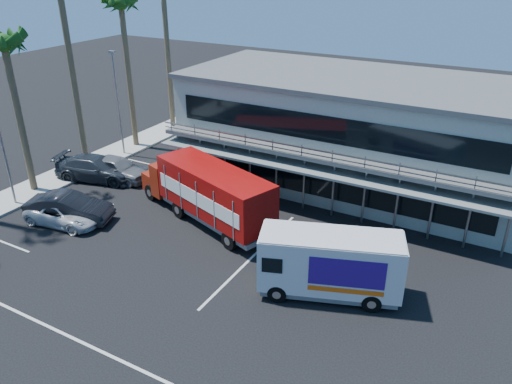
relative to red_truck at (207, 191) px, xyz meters
The scene contains 13 objects.
ground 6.03m from the red_truck, 66.48° to the right, with size 120.00×120.00×0.00m, color black.
building 11.18m from the red_truck, 61.44° to the left, with size 22.40×12.00×7.30m.
curb_strip 12.88m from the red_truck, behind, with size 3.00×32.00×0.16m, color #A5A399.
palm_c 14.74m from the red_truck, 169.94° to the right, with size 2.80×2.80×10.75m.
palm_e 17.01m from the red_truck, 148.00° to the left, with size 2.80×2.80×12.25m.
light_pole_near 12.91m from the red_truck, 160.43° to the right, with size 0.50×0.25×8.09m.
light_pole_far 13.49m from the red_truck, 154.20° to the left, with size 0.50×0.25×8.09m.
red_truck is the anchor object (origin of this frame).
white_van 9.50m from the red_truck, 19.96° to the right, with size 6.82×4.24×3.15m.
parked_car_b 8.34m from the red_truck, 150.79° to the right, with size 1.78×5.11×1.68m, color black.
parked_car_c 8.57m from the red_truck, 148.42° to the right, with size 2.17×4.71×1.31m, color silver.
parked_car_d 10.35m from the red_truck, behind, with size 2.39×5.89×1.71m, color #272D34.
parked_car_e 9.28m from the red_truck, 167.71° to the left, with size 1.98×4.93×1.68m, color slate.
Camera 1 is at (12.94, -16.39, 14.50)m, focal length 35.00 mm.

